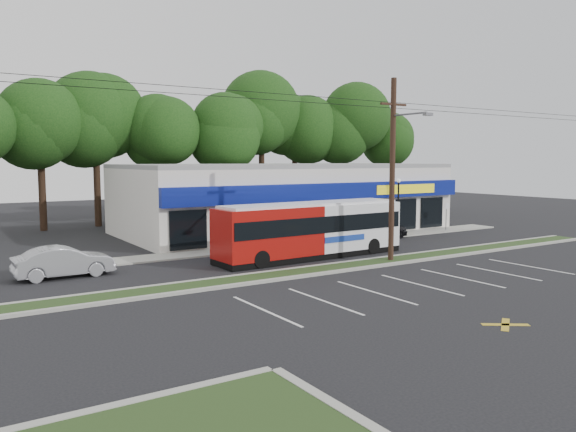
% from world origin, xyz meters
% --- Properties ---
extents(ground, '(120.00, 120.00, 0.00)m').
position_xyz_m(ground, '(0.00, 0.00, 0.00)').
color(ground, black).
rests_on(ground, ground).
extents(grass_strip, '(40.00, 1.60, 0.12)m').
position_xyz_m(grass_strip, '(0.00, 1.00, 0.06)').
color(grass_strip, '#223817').
rests_on(grass_strip, ground).
extents(curb_south, '(40.00, 0.25, 0.14)m').
position_xyz_m(curb_south, '(0.00, 0.15, 0.07)').
color(curb_south, '#9E9E93').
rests_on(curb_south, ground).
extents(curb_north, '(40.00, 0.25, 0.14)m').
position_xyz_m(curb_north, '(0.00, 1.85, 0.07)').
color(curb_north, '#9E9E93').
rests_on(curb_north, ground).
extents(sidewalk, '(32.00, 2.20, 0.10)m').
position_xyz_m(sidewalk, '(5.00, 9.00, 0.05)').
color(sidewalk, '#9E9E93').
rests_on(sidewalk, ground).
extents(strip_mall, '(25.00, 12.55, 5.30)m').
position_xyz_m(strip_mall, '(5.50, 15.91, 2.65)').
color(strip_mall, silver).
rests_on(strip_mall, ground).
extents(utility_pole, '(50.00, 2.77, 10.00)m').
position_xyz_m(utility_pole, '(2.83, 0.93, 5.41)').
color(utility_pole, black).
rests_on(utility_pole, ground).
extents(lamp_post, '(0.30, 0.30, 4.25)m').
position_xyz_m(lamp_post, '(11.00, 8.80, 2.67)').
color(lamp_post, black).
rests_on(lamp_post, ground).
extents(sign_post, '(0.45, 0.10, 2.23)m').
position_xyz_m(sign_post, '(16.00, 8.57, 1.56)').
color(sign_post, '#59595E').
rests_on(sign_post, ground).
extents(tree_line, '(46.76, 6.76, 11.83)m').
position_xyz_m(tree_line, '(4.00, 26.00, 8.42)').
color(tree_line, black).
rests_on(tree_line, ground).
extents(metrobus, '(11.93, 2.94, 3.18)m').
position_xyz_m(metrobus, '(0.11, 4.50, 1.69)').
color(metrobus, '#980F0B').
rests_on(metrobus, ground).
extents(car_dark, '(4.68, 2.44, 1.52)m').
position_xyz_m(car_dark, '(8.70, 8.50, 0.76)').
color(car_dark, black).
rests_on(car_dark, ground).
extents(car_silver, '(4.61, 1.71, 1.51)m').
position_xyz_m(car_silver, '(-13.06, 6.41, 0.75)').
color(car_silver, '#9B9CA2').
rests_on(car_silver, ground).
extents(pedestrian_a, '(0.74, 0.62, 1.72)m').
position_xyz_m(pedestrian_a, '(2.00, 6.52, 0.86)').
color(pedestrian_a, silver).
rests_on(pedestrian_a, ground).
extents(pedestrian_b, '(0.83, 0.66, 1.69)m').
position_xyz_m(pedestrian_b, '(6.51, 6.59, 0.84)').
color(pedestrian_b, beige).
rests_on(pedestrian_b, ground).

